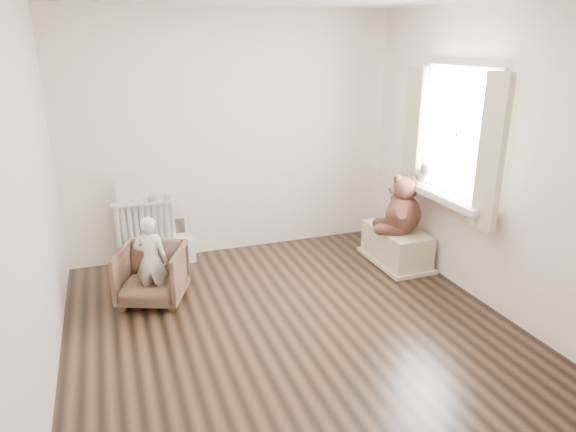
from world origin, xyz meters
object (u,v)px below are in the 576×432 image
object	(u,v)px
armchair	(152,275)
radiator	(146,229)
toy_vanity	(180,237)
toy_bench	(396,244)
plush_cat	(421,173)
child	(151,260)
teddy_bear	(404,205)

from	to	relation	value
armchair	radiator	bearing A→B (deg)	109.87
toy_vanity	toy_bench	world-z (taller)	toy_vanity
radiator	toy_bench	distance (m)	2.66
armchair	plush_cat	world-z (taller)	plush_cat
child	teddy_bear	bearing A→B (deg)	-158.38
toy_bench	plush_cat	bearing A→B (deg)	-42.33
radiator	toy_vanity	world-z (taller)	radiator
plush_cat	teddy_bear	bearing A→B (deg)	152.65
toy_vanity	radiator	bearing A→B (deg)	174.91
armchair	teddy_bear	size ratio (longest dim) A/B	0.95
radiator	child	bearing A→B (deg)	-92.21
toy_bench	teddy_bear	xyz separation A→B (m)	(-0.01, -0.10, 0.47)
toy_vanity	child	xyz separation A→B (m)	(-0.37, -0.89, 0.15)
child	toy_bench	xyz separation A→B (m)	(2.55, 0.07, -0.23)
armchair	plush_cat	bearing A→B (deg)	19.92
armchair	teddy_bear	xyz separation A→B (m)	(2.54, -0.08, 0.41)
child	plush_cat	bearing A→B (deg)	-159.02
child	toy_bench	distance (m)	2.56
teddy_bear	armchair	bearing A→B (deg)	-157.56
toy_vanity	child	world-z (taller)	child
armchair	toy_bench	size ratio (longest dim) A/B	0.72
radiator	toy_vanity	bearing A→B (deg)	-5.09
toy_vanity	plush_cat	size ratio (longest dim) A/B	1.76
armchair	child	world-z (taller)	child
armchair	toy_bench	world-z (taller)	armchair
teddy_bear	plush_cat	xyz separation A→B (m)	(0.15, -0.03, 0.33)
teddy_bear	child	bearing A→B (deg)	-156.43
radiator	child	size ratio (longest dim) A/B	0.85
toy_vanity	plush_cat	bearing A→B (deg)	-22.29
child	toy_bench	bearing A→B (deg)	-156.22
toy_vanity	teddy_bear	size ratio (longest dim) A/B	0.78
child	teddy_bear	distance (m)	2.55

